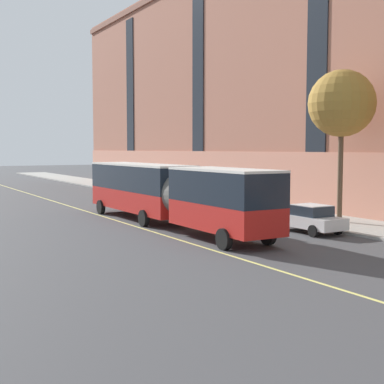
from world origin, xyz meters
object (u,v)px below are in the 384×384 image
at_px(parked_car_red_1, 128,189).
at_px(parked_car_white_6, 218,203).
at_px(fire_hydrant, 238,206).
at_px(street_tree_mid_block, 342,104).
at_px(city_bus, 168,191).
at_px(parked_car_navy_0, 164,195).
at_px(parked_car_white_3, 309,219).

xyz_separation_m(parked_car_red_1, parked_car_white_6, (-0.11, -16.20, -0.00)).
bearing_deg(fire_hydrant, street_tree_mid_block, -74.65).
relative_size(city_bus, parked_car_navy_0, 4.25).
height_order(city_bus, parked_car_white_3, city_bus).
height_order(city_bus, parked_car_white_6, city_bus).
height_order(street_tree_mid_block, fire_hydrant, street_tree_mid_block).
height_order(parked_car_white_3, street_tree_mid_block, street_tree_mid_block).
bearing_deg(city_bus, parked_car_red_1, 73.43).
bearing_deg(parked_car_white_3, parked_car_red_1, 89.72).
height_order(parked_car_red_1, parked_car_white_6, same).
xyz_separation_m(city_bus, fire_hydrant, (7.47, 3.41, -1.62)).
distance_m(city_bus, fire_hydrant, 8.37).
bearing_deg(street_tree_mid_block, parked_car_red_1, 98.96).
bearing_deg(fire_hydrant, parked_car_red_1, 95.77).
distance_m(parked_car_red_1, street_tree_mid_block, 25.18).
bearing_deg(city_bus, parked_car_white_3, -46.66).
height_order(parked_car_red_1, fire_hydrant, parked_car_red_1).
height_order(parked_car_navy_0, parked_car_white_3, same).
distance_m(city_bus, parked_car_navy_0, 13.23).
xyz_separation_m(parked_car_white_3, parked_car_white_6, (0.01, 9.43, 0.00)).
distance_m(parked_car_red_1, fire_hydrant, 16.27).
xyz_separation_m(parked_car_white_3, street_tree_mid_block, (3.91, 1.62, 6.56)).
height_order(parked_car_white_3, fire_hydrant, parked_car_white_3).
xyz_separation_m(city_bus, parked_car_navy_0, (5.82, 11.81, -1.33)).
height_order(parked_car_red_1, parked_car_white_3, same).
bearing_deg(parked_car_white_6, street_tree_mid_block, -63.47).
bearing_deg(parked_car_white_6, parked_car_red_1, 89.60).
xyz_separation_m(city_bus, parked_car_white_3, (5.70, -6.04, -1.33)).
bearing_deg(parked_car_red_1, street_tree_mid_block, -81.04).
relative_size(street_tree_mid_block, fire_hydrant, 12.86).
distance_m(parked_car_red_1, parked_car_white_3, 25.63).
xyz_separation_m(parked_car_navy_0, parked_car_white_6, (-0.10, -8.43, 0.00)).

